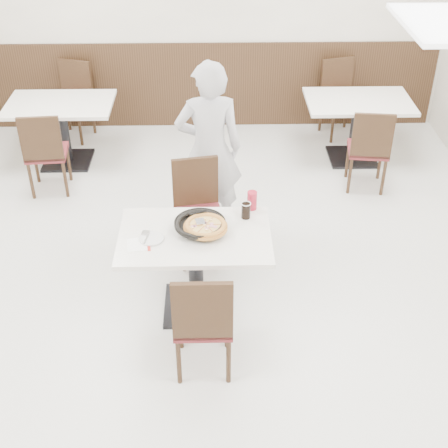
{
  "coord_description": "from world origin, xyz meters",
  "views": [
    {
      "loc": [
        0.08,
        -4.16,
        3.56
      ],
      "look_at": [
        0.16,
        -0.3,
        0.95
      ],
      "focal_mm": 50.0,
      "sensor_mm": 36.0,
      "label": 1
    }
  ],
  "objects_px": {
    "red_cup": "(252,200)",
    "bg_chair_right_far": "(341,100)",
    "bg_table_right": "(355,130)",
    "chair_far": "(199,214)",
    "side_plate": "(152,239)",
    "bg_chair_left_far": "(71,102)",
    "pizza": "(206,227)",
    "cola_glass": "(246,211)",
    "chair_near": "(203,317)",
    "bg_chair_left_near": "(47,151)",
    "bg_table_left": "(64,133)",
    "main_table": "(196,272)",
    "diner_person": "(209,150)",
    "pizza_pan": "(200,226)",
    "bg_chair_right_near": "(368,147)"
  },
  "relations": [
    {
      "from": "chair_near",
      "to": "bg_chair_right_far",
      "type": "distance_m",
      "value": 4.3
    },
    {
      "from": "red_cup",
      "to": "bg_chair_right_far",
      "type": "xyz_separation_m",
      "value": [
        1.3,
        2.92,
        -0.35
      ]
    },
    {
      "from": "cola_glass",
      "to": "pizza",
      "type": "bearing_deg",
      "value": -146.17
    },
    {
      "from": "chair_far",
      "to": "red_cup",
      "type": "height_order",
      "value": "chair_far"
    },
    {
      "from": "chair_near",
      "to": "bg_table_left",
      "type": "relative_size",
      "value": 0.79
    },
    {
      "from": "red_cup",
      "to": "bg_table_right",
      "type": "bearing_deg",
      "value": 59.08
    },
    {
      "from": "diner_person",
      "to": "bg_table_right",
      "type": "bearing_deg",
      "value": -145.48
    },
    {
      "from": "cola_glass",
      "to": "side_plate",
      "type": "bearing_deg",
      "value": -158.46
    },
    {
      "from": "bg_chair_left_near",
      "to": "bg_chair_right_far",
      "type": "height_order",
      "value": "same"
    },
    {
      "from": "side_plate",
      "to": "diner_person",
      "type": "relative_size",
      "value": 0.11
    },
    {
      "from": "bg_chair_left_near",
      "to": "bg_table_right",
      "type": "height_order",
      "value": "bg_chair_left_near"
    },
    {
      "from": "chair_far",
      "to": "pizza_pan",
      "type": "bearing_deg",
      "value": 81.26
    },
    {
      "from": "diner_person",
      "to": "side_plate",
      "type": "bearing_deg",
      "value": 65.61
    },
    {
      "from": "red_cup",
      "to": "bg_chair_left_near",
      "type": "bearing_deg",
      "value": 142.28
    },
    {
      "from": "main_table",
      "to": "pizza_pan",
      "type": "distance_m",
      "value": 0.42
    },
    {
      "from": "main_table",
      "to": "bg_chair_right_far",
      "type": "bearing_deg",
      "value": 61.67
    },
    {
      "from": "main_table",
      "to": "chair_far",
      "type": "height_order",
      "value": "chair_far"
    },
    {
      "from": "side_plate",
      "to": "chair_near",
      "type": "bearing_deg",
      "value": -56.03
    },
    {
      "from": "red_cup",
      "to": "diner_person",
      "type": "relative_size",
      "value": 0.09
    },
    {
      "from": "pizza",
      "to": "chair_near",
      "type": "bearing_deg",
      "value": -91.79
    },
    {
      "from": "side_plate",
      "to": "bg_chair_left_near",
      "type": "bearing_deg",
      "value": 122.21
    },
    {
      "from": "diner_person",
      "to": "bg_chair_left_near",
      "type": "distance_m",
      "value": 1.95
    },
    {
      "from": "side_plate",
      "to": "red_cup",
      "type": "bearing_deg",
      "value": 28.14
    },
    {
      "from": "chair_near",
      "to": "diner_person",
      "type": "distance_m",
      "value": 1.92
    },
    {
      "from": "red_cup",
      "to": "bg_chair_left_far",
      "type": "distance_m",
      "value": 3.6
    },
    {
      "from": "bg_chair_right_far",
      "to": "bg_chair_left_near",
      "type": "bearing_deg",
      "value": 5.19
    },
    {
      "from": "cola_glass",
      "to": "red_cup",
      "type": "bearing_deg",
      "value": 66.86
    },
    {
      "from": "side_plate",
      "to": "diner_person",
      "type": "distance_m",
      "value": 1.37
    },
    {
      "from": "bg_table_left",
      "to": "bg_chair_left_far",
      "type": "bearing_deg",
      "value": 91.95
    },
    {
      "from": "chair_far",
      "to": "bg_chair_right_far",
      "type": "distance_m",
      "value": 3.12
    },
    {
      "from": "main_table",
      "to": "pizza",
      "type": "bearing_deg",
      "value": 10.21
    },
    {
      "from": "cola_glass",
      "to": "chair_far",
      "type": "bearing_deg",
      "value": 129.27
    },
    {
      "from": "bg_chair_left_far",
      "to": "red_cup",
      "type": "bearing_deg",
      "value": 143.13
    },
    {
      "from": "pizza",
      "to": "cola_glass",
      "type": "relative_size",
      "value": 2.68
    },
    {
      "from": "diner_person",
      "to": "bg_chair_right_far",
      "type": "height_order",
      "value": "diner_person"
    },
    {
      "from": "bg_table_right",
      "to": "chair_far",
      "type": "bearing_deg",
      "value": -133.17
    },
    {
      "from": "chair_far",
      "to": "cola_glass",
      "type": "bearing_deg",
      "value": 118.86
    },
    {
      "from": "side_plate",
      "to": "bg_chair_left_near",
      "type": "distance_m",
      "value": 2.44
    },
    {
      "from": "pizza_pan",
      "to": "bg_chair_right_near",
      "type": "xyz_separation_m",
      "value": [
        1.79,
        1.94,
        -0.32
      ]
    },
    {
      "from": "pizza",
      "to": "bg_chair_right_far",
      "type": "height_order",
      "value": "bg_chair_right_far"
    },
    {
      "from": "bg_chair_left_far",
      "to": "bg_chair_right_far",
      "type": "xyz_separation_m",
      "value": [
        3.38,
        0.0,
        0.0
      ]
    },
    {
      "from": "diner_person",
      "to": "bg_chair_right_far",
      "type": "bearing_deg",
      "value": -133.77
    },
    {
      "from": "pizza",
      "to": "bg_chair_left_near",
      "type": "xyz_separation_m",
      "value": [
        -1.71,
        1.98,
        -0.34
      ]
    },
    {
      "from": "side_plate",
      "to": "bg_chair_left_far",
      "type": "xyz_separation_m",
      "value": [
        -1.27,
        3.35,
        -0.28
      ]
    },
    {
      "from": "chair_far",
      "to": "pizza",
      "type": "height_order",
      "value": "chair_far"
    },
    {
      "from": "chair_near",
      "to": "bg_chair_left_far",
      "type": "distance_m",
      "value": 4.28
    },
    {
      "from": "bg_table_left",
      "to": "bg_chair_left_near",
      "type": "relative_size",
      "value": 1.26
    },
    {
      "from": "main_table",
      "to": "chair_far",
      "type": "bearing_deg",
      "value": 88.21
    },
    {
      "from": "pizza",
      "to": "pizza_pan",
      "type": "bearing_deg",
      "value": 139.32
    },
    {
      "from": "pizza_pan",
      "to": "bg_chair_left_far",
      "type": "xyz_separation_m",
      "value": [
        -1.64,
        3.24,
        -0.32
      ]
    }
  ]
}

